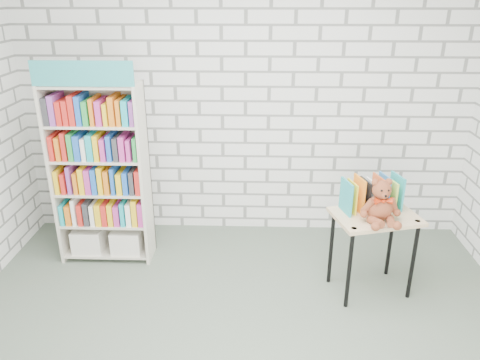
{
  "coord_description": "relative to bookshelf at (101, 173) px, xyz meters",
  "views": [
    {
      "loc": [
        0.1,
        -2.59,
        2.44
      ],
      "look_at": [
        -0.02,
        0.95,
        0.98
      ],
      "focal_mm": 35.0,
      "sensor_mm": 36.0,
      "label": 1
    }
  ],
  "objects": [
    {
      "name": "display_table",
      "position": [
        2.41,
        -0.49,
        -0.25
      ],
      "size": [
        0.77,
        0.62,
        0.72
      ],
      "color": "tan",
      "rests_on": "ground"
    },
    {
      "name": "bookshelf",
      "position": [
        0.0,
        0.0,
        0.0
      ],
      "size": [
        0.85,
        0.33,
        1.9
      ],
      "color": "beige",
      "rests_on": "ground"
    },
    {
      "name": "table_books",
      "position": [
        2.38,
        -0.38,
        -0.01
      ],
      "size": [
        0.51,
        0.32,
        0.28
      ],
      "color": "teal",
      "rests_on": "display_table"
    },
    {
      "name": "room_shell",
      "position": [
        1.31,
        -1.36,
        0.92
      ],
      "size": [
        4.52,
        4.02,
        2.81
      ],
      "color": "silver",
      "rests_on": "ground"
    },
    {
      "name": "ground",
      "position": [
        1.31,
        -1.36,
        -0.87
      ],
      "size": [
        4.5,
        4.5,
        0.0
      ],
      "primitive_type": "plane",
      "color": "#4E5B4C",
      "rests_on": "ground"
    },
    {
      "name": "teddy_bear",
      "position": [
        2.41,
        -0.59,
        -0.0
      ],
      "size": [
        0.33,
        0.31,
        0.35
      ],
      "color": "maroon",
      "rests_on": "display_table"
    }
  ]
}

